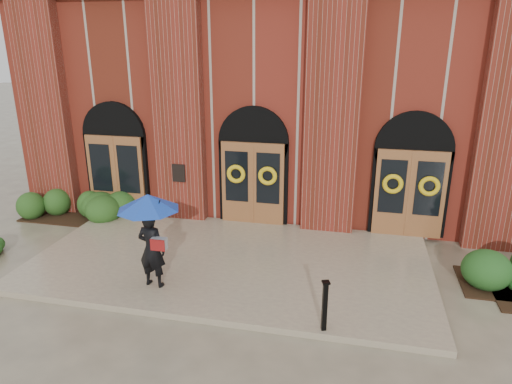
# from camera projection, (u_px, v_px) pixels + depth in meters

# --- Properties ---
(ground) EXTENTS (90.00, 90.00, 0.00)m
(ground) POSITION_uv_depth(u_px,v_px,m) (229.00, 267.00, 11.60)
(ground) COLOR gray
(ground) RESTS_ON ground
(landing) EXTENTS (10.00, 5.30, 0.15)m
(landing) POSITION_uv_depth(u_px,v_px,m) (230.00, 262.00, 11.72)
(landing) COLOR tan
(landing) RESTS_ON ground
(church_building) EXTENTS (16.20, 12.53, 7.00)m
(church_building) POSITION_uv_depth(u_px,v_px,m) (286.00, 91.00, 18.63)
(church_building) COLOR maroon
(church_building) RESTS_ON ground
(man_with_umbrella) EXTENTS (1.51, 1.51, 2.19)m
(man_with_umbrella) POSITION_uv_depth(u_px,v_px,m) (150.00, 223.00, 9.97)
(man_with_umbrella) COLOR black
(man_with_umbrella) RESTS_ON landing
(metal_post) EXTENTS (0.18, 0.18, 1.05)m
(metal_post) POSITION_uv_depth(u_px,v_px,m) (325.00, 305.00, 8.67)
(metal_post) COLOR black
(metal_post) RESTS_ON landing
(hedge_wall_left) EXTENTS (3.22, 1.29, 0.83)m
(hedge_wall_left) POSITION_uv_depth(u_px,v_px,m) (78.00, 206.00, 14.69)
(hedge_wall_left) COLOR #244A18
(hedge_wall_left) RESTS_ON ground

